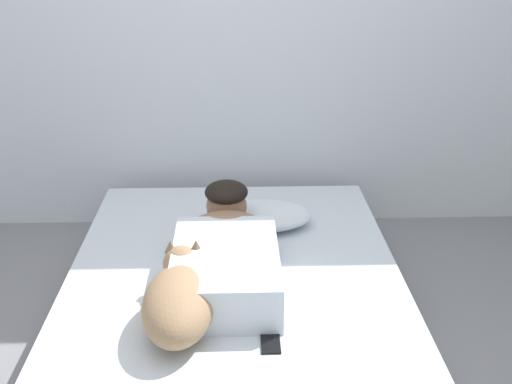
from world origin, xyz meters
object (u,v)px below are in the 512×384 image
(bed, at_px, (235,303))
(person_lying, at_px, (226,251))
(coffee_cup, at_px, (259,229))
(dog, at_px, (179,298))
(pillow, at_px, (258,216))
(cell_phone, at_px, (270,341))

(bed, relative_size, person_lying, 2.22)
(coffee_cup, bearing_deg, person_lying, -113.39)
(dog, bearing_deg, coffee_cup, 66.08)
(pillow, xyz_separation_m, dog, (-0.32, -0.82, 0.05))
(person_lying, height_order, dog, person_lying)
(dog, bearing_deg, pillow, 68.99)
(pillow, height_order, cell_phone, pillow)
(bed, bearing_deg, person_lying, 148.57)
(bed, distance_m, cell_phone, 0.51)
(person_lying, xyz_separation_m, cell_phone, (0.16, -0.50, -0.10))
(bed, distance_m, pillow, 0.53)
(pillow, xyz_separation_m, cell_phone, (0.01, -0.95, -0.05))
(pillow, distance_m, coffee_cup, 0.11)
(person_lying, bearing_deg, bed, -31.43)
(bed, bearing_deg, dog, -120.25)
(pillow, bearing_deg, coffee_cup, -90.41)
(dog, height_order, cell_phone, dog)
(bed, height_order, pillow, pillow)
(coffee_cup, xyz_separation_m, cell_phone, (0.01, -0.84, -0.03))
(coffee_cup, bearing_deg, bed, -107.35)
(person_lying, distance_m, coffee_cup, 0.38)
(person_lying, xyz_separation_m, dog, (-0.17, -0.36, -0.00))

